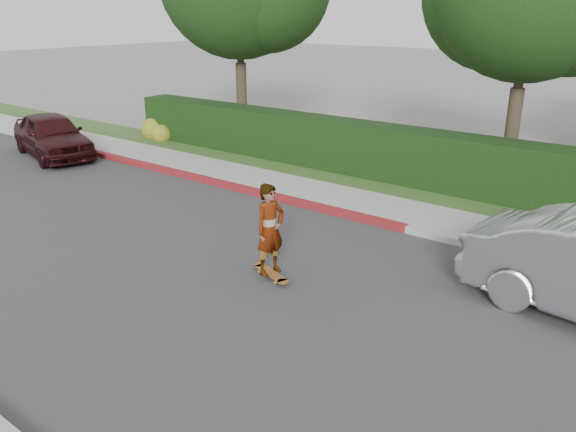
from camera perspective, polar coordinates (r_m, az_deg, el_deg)
name	(u,v)px	position (r m, az deg, el deg)	size (l,w,h in m)	color
ground	(241,292)	(9.40, -4.82, -7.71)	(120.00, 120.00, 0.00)	slate
road	(241,292)	(9.40, -4.82, -7.68)	(60.00, 8.00, 0.01)	#2D2D30
curb_far	(365,219)	(12.44, 7.86, -0.29)	(60.00, 0.20, 0.15)	#9E9E99
curb_red_section	(204,180)	(15.36, -8.54, 3.69)	(12.00, 0.21, 0.15)	maroon
sidewalk_far	(385,209)	(13.19, 9.80, 0.74)	(60.00, 1.60, 0.12)	gray
planting_strip	(415,192)	(14.57, 12.76, 2.37)	(60.00, 1.60, 0.10)	#2D4C1E
hedge	(329,145)	(16.28, 4.23, 7.24)	(15.00, 1.00, 1.50)	black
flowering_shrub	(157,131)	(20.65, -13.20, 8.36)	(1.40, 1.00, 0.90)	#2D4C19
skateboard	(271,273)	(9.81, -1.78, -5.82)	(1.00, 0.51, 0.09)	#BB7433
skateboarder	(270,230)	(9.48, -1.83, -1.39)	(0.58, 0.38, 1.60)	white
car_maroon	(52,135)	(19.31, -22.84, 7.58)	(1.62, 4.03, 1.37)	black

